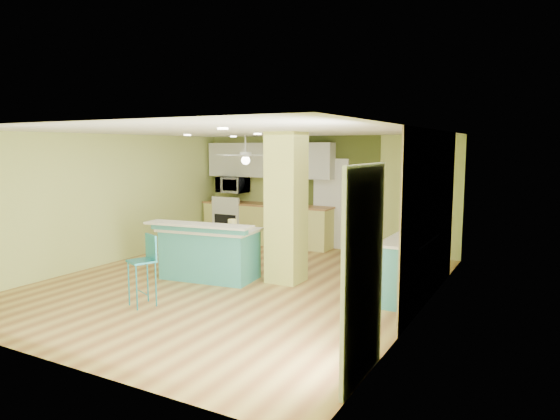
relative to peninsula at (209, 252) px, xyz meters
The scene contains 23 objects.
floor 0.76m from the peninsula, ahead, with size 6.00×7.00×0.01m, color #935F33.
ceiling 2.12m from the peninsula, ahead, with size 6.00×7.00×0.01m, color white.
wall_back 3.61m from the peninsula, 80.33° to the left, with size 6.00×0.01×2.50m, color #C5D471.
wall_front 3.67m from the peninsula, 80.48° to the right, with size 6.00×0.01×2.50m, color #C5D471.
wall_left 2.54m from the peninsula, behind, with size 0.01×7.00×2.50m, color #C5D471.
wall_right 3.68m from the peninsula, ahead, with size 0.01×7.00×2.50m, color #C5D471.
wood_panel 3.71m from the peninsula, ahead, with size 0.02×3.40×2.50m, color #917653.
olive_accent 3.64m from the peninsula, 77.10° to the left, with size 2.20×0.02×2.50m, color #475321.
interior_door 3.56m from the peninsula, 77.00° to the left, with size 0.82×0.05×2.00m, color white.
french_door 4.30m from the peninsula, 33.16° to the right, with size 0.04×1.08×2.10m, color silver.
column 1.54m from the peninsula, 20.80° to the left, with size 0.55×0.55×2.50m, color #B9BD57.
kitchen_run 3.25m from the peninsula, 102.58° to the left, with size 3.25×0.63×0.94m.
stove 3.57m from the peninsula, 117.66° to the left, with size 0.76×0.66×1.08m.
upper_cabinets 3.68m from the peninsula, 102.13° to the left, with size 3.20×0.34×0.80m, color silver.
microwave 3.69m from the peninsula, 117.59° to the left, with size 0.70×0.48×0.39m, color white.
ceiling_fan 2.60m from the peninsula, 104.44° to the left, with size 1.41×1.41×0.61m.
pendant_lamp 3.61m from the peninsula, 12.55° to the left, with size 0.14×0.14×0.69m.
wall_decor 3.80m from the peninsula, 12.24° to the left, with size 0.03×0.90×0.70m, color brown.
peninsula is the anchor object (origin of this frame).
bar_stool 1.63m from the peninsula, 86.89° to the right, with size 0.44×0.44×1.02m.
side_counter 3.33m from the peninsula, ahead, with size 0.61×1.43×0.92m.
fruit_bowl 3.13m from the peninsula, 90.22° to the left, with size 0.27×0.27×0.07m, color #3D2B19.
canister 0.64m from the peninsula, 22.53° to the left, with size 0.15×0.15×0.16m, color yellow.
Camera 1 is at (4.50, -6.75, 2.26)m, focal length 32.00 mm.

